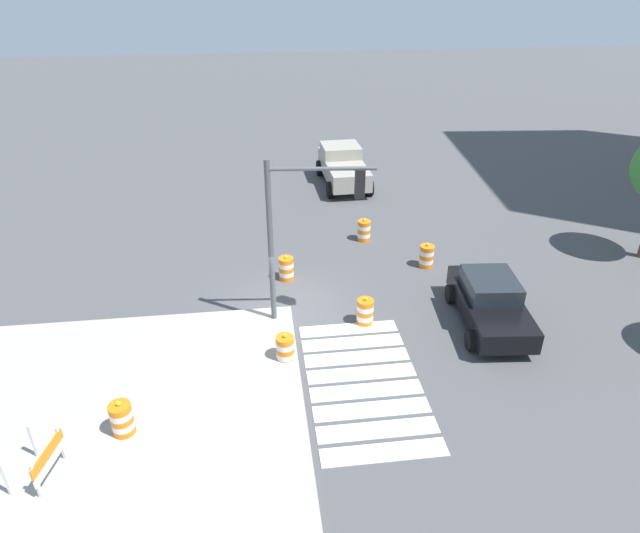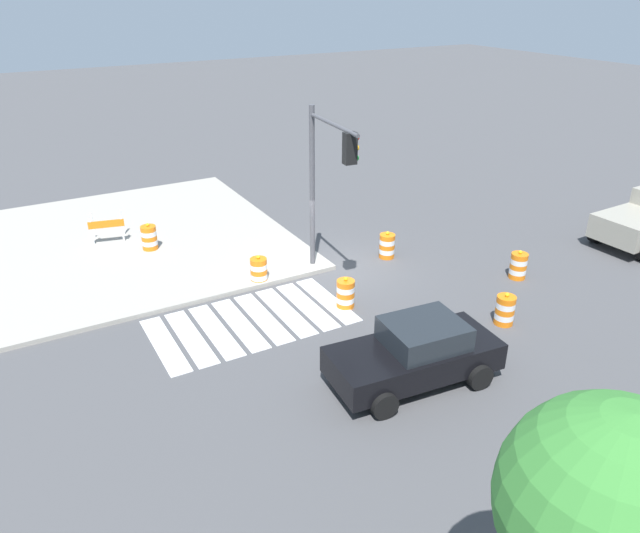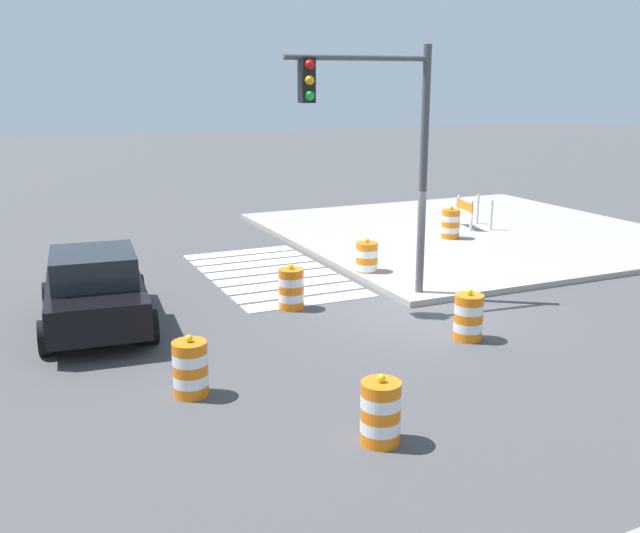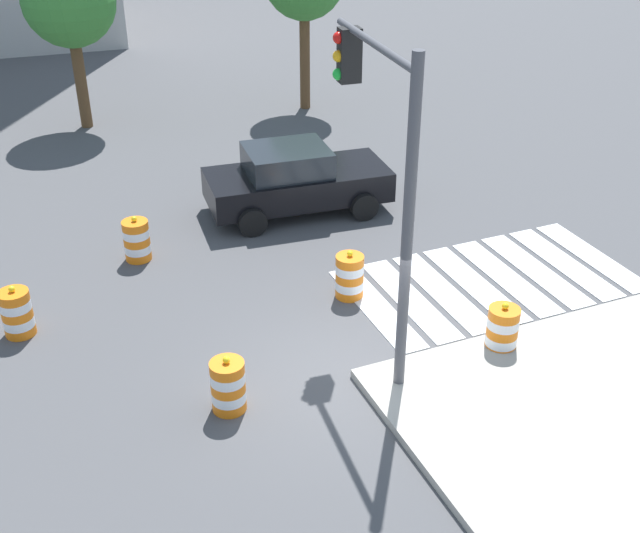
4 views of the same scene
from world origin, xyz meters
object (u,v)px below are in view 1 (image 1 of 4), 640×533
Objects in this scene: traffic_barrel_crosswalk_end at (286,268)px; traffic_barrel_far_curb at (364,230)px; pickup_truck at (342,165)px; traffic_barrel_median_near at (365,312)px; traffic_barrel_median_far at (285,349)px; traffic_barrel_on_sidewalk at (122,419)px; traffic_barrel_near_corner at (426,256)px; construction_barricade at (42,459)px; traffic_light_pole at (307,214)px; sports_car at (490,302)px.

traffic_barrel_crosswalk_end is 4.60m from traffic_barrel_far_curb.
pickup_truck is 10.66m from traffic_barrel_crosswalk_end.
traffic_barrel_median_near and traffic_barrel_far_curb have the same top height.
traffic_barrel_median_far and traffic_barrel_far_curb have the same top height.
traffic_barrel_median_far is 1.00× the size of traffic_barrel_on_sidewalk.
traffic_barrel_near_corner is at bearing 131.34° from traffic_barrel_median_far.
traffic_barrel_on_sidewalk is at bearing 127.78° from construction_barricade.
traffic_light_pole is (2.85, 0.52, 3.46)m from traffic_barrel_crosswalk_end.
sports_car reaches higher than traffic_barrel_median_far.
traffic_barrel_crosswalk_end is at bearing 144.23° from construction_barricade.
traffic_barrel_near_corner and traffic_barrel_median_far have the same top height.
traffic_barrel_on_sidewalk is (17.38, -8.41, -0.37)m from pickup_truck.
traffic_barrel_median_far is 8.76m from traffic_barrel_far_curb.
traffic_barrel_median_near is at bearing 78.15° from traffic_light_pole.
traffic_barrel_near_corner is (9.66, 1.80, -0.52)m from pickup_truck.
traffic_barrel_median_near is 6.26m from traffic_barrel_far_curb.
traffic_barrel_median_near is 1.00× the size of traffic_barrel_median_far.
traffic_light_pole reaches higher than traffic_barrel_crosswalk_end.
traffic_barrel_on_sidewalk is 7.66m from traffic_light_pole.
construction_barricade is (18.57, -9.95, -0.25)m from pickup_truck.
traffic_barrel_median_far is (14.88, -4.13, -0.52)m from pickup_truck.
sports_car is 6.97m from traffic_barrel_median_far.
pickup_truck is 5.11× the size of traffic_barrel_median_near.
sports_car is 13.59m from construction_barricade.
sports_car reaches higher than traffic_barrel_near_corner.
pickup_truck is at bearing -168.73° from sports_car.
traffic_barrel_near_corner is 7.91m from traffic_barrel_median_far.
sports_car is 4.37× the size of traffic_barrel_far_curb.
traffic_barrel_near_corner is 1.00× the size of traffic_barrel_median_near.
traffic_barrel_crosswalk_end is 1.00× the size of traffic_barrel_median_far.
pickup_truck reaches higher than construction_barricade.
traffic_barrel_median_near is at bearing -5.88° from pickup_truck.
pickup_truck is 5.11× the size of traffic_barrel_crosswalk_end.
sports_car is at bearing 23.80° from traffic_barrel_far_curb.
pickup_truck reaches higher than sports_car.
traffic_barrel_near_corner and traffic_barrel_far_curb have the same top height.
traffic_barrel_near_corner is at bearing 122.07° from traffic_light_pole.
traffic_barrel_median_far is at bearing -15.52° from pickup_truck.
traffic_barrel_on_sidewalk is at bearing -59.37° from traffic_barrel_median_near.
traffic_light_pole is (3.15, -5.03, 3.46)m from traffic_barrel_near_corner.
traffic_barrel_median_near is at bearing 121.18° from traffic_barrel_median_far.
sports_car is 4.37× the size of traffic_barrel_median_far.
traffic_light_pole is (-0.39, -1.87, 3.46)m from traffic_barrel_median_near.
traffic_barrel_near_corner is 1.00× the size of traffic_barrel_far_curb.
traffic_barrel_on_sidewalk is at bearing -59.73° from traffic_barrel_median_far.
construction_barricade is at bearing -40.28° from traffic_barrel_far_curb.
traffic_light_pole is (-2.07, 0.91, 3.46)m from traffic_barrel_median_far.
traffic_barrel_far_curb is at bearing 153.26° from traffic_barrel_median_far.
traffic_light_pole reaches higher than traffic_barrel_on_sidewalk.
traffic_barrel_far_curb is at bearing -156.20° from sports_car.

